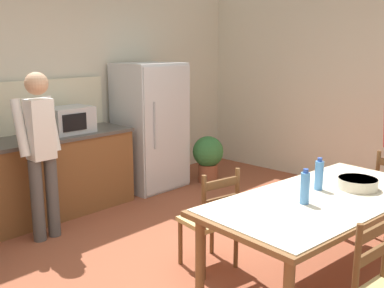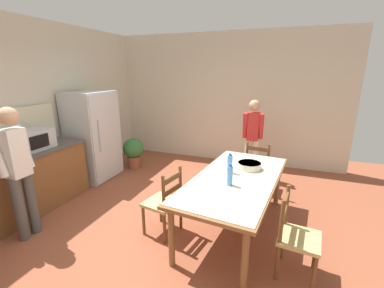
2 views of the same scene
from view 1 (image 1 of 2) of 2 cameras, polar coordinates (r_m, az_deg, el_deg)
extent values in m
plane|color=brown|center=(4.05, 2.15, -15.98)|extent=(8.32, 8.32, 0.00)
cube|color=beige|center=(5.69, -18.51, 6.98)|extent=(6.52, 0.12, 2.90)
cube|color=beige|center=(6.41, 21.93, 7.26)|extent=(0.12, 5.20, 2.90)
cube|color=brown|center=(5.18, -22.61, -5.16)|extent=(2.98, 0.62, 0.90)
cube|color=#4C4742|center=(5.07, -23.04, -0.09)|extent=(3.02, 0.66, 0.04)
cube|color=silver|center=(6.13, -5.34, 2.26)|extent=(0.84, 0.68, 1.70)
cube|color=silver|center=(5.88, -3.06, 1.86)|extent=(0.81, 0.02, 1.64)
cylinder|color=#A5AAB2|center=(5.68, -4.75, 2.33)|extent=(0.02, 0.02, 0.60)
cube|color=#B2B7BC|center=(5.38, -15.33, 2.98)|extent=(0.50, 0.38, 0.30)
cube|color=black|center=(5.19, -14.66, 2.69)|extent=(0.30, 0.01, 0.19)
cylinder|color=brown|center=(3.43, 1.00, -14.79)|extent=(0.07, 0.07, 0.71)
cylinder|color=brown|center=(4.82, 18.37, -7.24)|extent=(0.07, 0.07, 0.71)
cube|color=brown|center=(3.73, 16.39, -6.76)|extent=(2.21, 1.22, 0.04)
cube|color=beige|center=(3.72, 16.41, -6.41)|extent=(2.12, 1.17, 0.01)
cylinder|color=#4C8ED6|center=(3.47, 14.14, -5.48)|extent=(0.07, 0.07, 0.24)
cylinder|color=#2D51B2|center=(3.43, 14.26, -3.33)|extent=(0.04, 0.04, 0.03)
cylinder|color=#4C8ED6|center=(3.83, 15.82, -3.88)|extent=(0.07, 0.07, 0.24)
cylinder|color=#2D51B2|center=(3.80, 15.94, -1.92)|extent=(0.04, 0.04, 0.03)
cylinder|color=beige|center=(3.97, 20.28, -4.73)|extent=(0.32, 0.32, 0.09)
cylinder|color=beige|center=(3.97, 20.32, -4.25)|extent=(0.31, 0.31, 0.02)
cylinder|color=brown|center=(4.99, 22.01, -8.73)|extent=(0.04, 0.04, 0.41)
cylinder|color=brown|center=(4.84, 22.47, -3.46)|extent=(0.04, 0.04, 0.46)
cylinder|color=brown|center=(4.30, 2.54, -11.20)|extent=(0.04, 0.04, 0.41)
cylinder|color=brown|center=(4.10, -1.49, -12.39)|extent=(0.04, 0.04, 0.41)
cylinder|color=brown|center=(4.06, 5.61, -12.71)|extent=(0.04, 0.04, 0.41)
cylinder|color=brown|center=(3.85, 1.48, -14.10)|extent=(0.04, 0.04, 0.41)
cube|color=tan|center=(3.99, 2.07, -9.64)|extent=(0.49, 0.47, 0.04)
cylinder|color=brown|center=(3.89, 5.75, -6.35)|extent=(0.04, 0.04, 0.46)
cylinder|color=brown|center=(3.67, 1.52, -7.45)|extent=(0.04, 0.04, 0.46)
cube|color=brown|center=(3.73, 3.73, -5.02)|extent=(0.36, 0.09, 0.07)
cube|color=brown|center=(3.78, 3.69, -7.22)|extent=(0.36, 0.09, 0.07)
cylinder|color=brown|center=(2.91, 20.24, -13.70)|extent=(0.04, 0.04, 0.46)
cube|color=brown|center=(3.01, 22.14, -10.32)|extent=(0.36, 0.06, 0.07)
cube|color=brown|center=(3.07, 21.90, -12.94)|extent=(0.36, 0.06, 0.07)
cylinder|color=#4C4C4C|center=(4.74, -19.05, -6.85)|extent=(0.13, 0.13, 0.83)
cylinder|color=#4C4C4C|center=(4.81, -17.31, -6.44)|extent=(0.13, 0.13, 0.83)
cube|color=white|center=(4.60, -18.77, 1.79)|extent=(0.23, 0.19, 0.59)
sphere|color=tan|center=(4.55, -19.15, 7.26)|extent=(0.22, 0.22, 0.22)
cylinder|color=white|center=(4.58, -20.99, 1.91)|extent=(0.09, 0.23, 0.56)
cylinder|color=white|center=(4.73, -17.43, 2.47)|extent=(0.09, 0.23, 0.56)
cylinder|color=brown|center=(6.48, 2.03, -3.69)|extent=(0.28, 0.28, 0.26)
sphere|color=#337038|center=(6.40, 2.05, -0.97)|extent=(0.44, 0.44, 0.44)
camera|label=2|loc=(1.03, -41.60, 17.90)|focal=24.00mm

